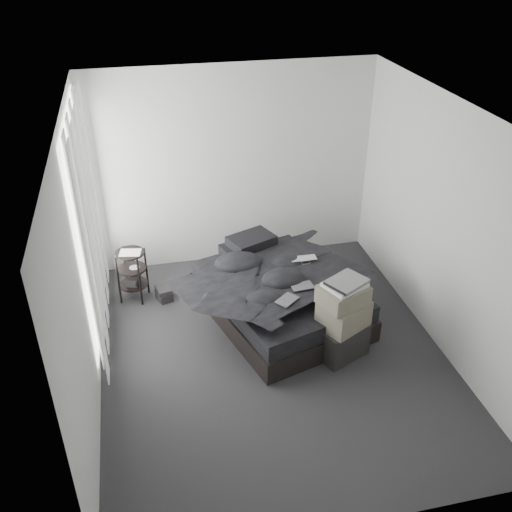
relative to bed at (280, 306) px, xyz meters
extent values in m
cube|color=#2A2A2C|center=(-0.25, -0.63, -0.13)|extent=(3.60, 4.20, 0.01)
cube|color=white|center=(-0.25, -0.63, 2.47)|extent=(3.60, 4.20, 0.01)
cube|color=silver|center=(-0.25, 1.47, 1.17)|extent=(3.60, 0.01, 2.60)
cube|color=silver|center=(-0.25, -2.73, 1.17)|extent=(3.60, 0.01, 2.60)
cube|color=silver|center=(-2.05, -0.63, 1.17)|extent=(0.01, 4.20, 2.60)
cube|color=silver|center=(1.55, -0.63, 1.17)|extent=(0.01, 4.20, 2.60)
cube|color=white|center=(-2.03, 0.27, 1.22)|extent=(0.02, 2.00, 2.30)
cube|color=white|center=(-1.98, 0.27, 1.15)|extent=(0.06, 2.12, 2.48)
cube|color=black|center=(0.00, 0.00, 0.00)|extent=(1.92, 2.23, 0.26)
cube|color=black|center=(0.00, 0.00, 0.23)|extent=(1.85, 2.16, 0.20)
imported|color=black|center=(0.01, -0.04, 0.44)|extent=(1.80, 1.95, 0.22)
cube|color=black|center=(-0.25, 0.69, 0.40)|extent=(0.66, 0.53, 0.13)
cube|color=black|center=(-0.19, 0.69, 0.52)|extent=(0.63, 0.54, 0.12)
imported|color=silver|center=(0.32, 0.14, 0.56)|extent=(0.31, 0.20, 0.02)
cube|color=black|center=(-0.08, -0.55, 0.56)|extent=(0.28, 0.27, 0.01)
cube|color=black|center=(0.15, -0.34, 0.56)|extent=(0.25, 0.17, 0.01)
cube|color=black|center=(0.34, -0.57, 0.57)|extent=(0.27, 0.28, 0.01)
cylinder|color=black|center=(-1.64, 0.74, 0.19)|extent=(0.45, 0.45, 0.64)
cube|color=white|center=(-1.64, 0.73, 0.52)|extent=(0.28, 0.23, 0.01)
cube|color=black|center=(-1.30, 0.63, -0.05)|extent=(0.21, 0.25, 0.16)
cube|color=black|center=(0.45, -0.79, 0.06)|extent=(0.62, 0.57, 0.38)
cube|color=#686252|center=(0.47, -0.79, 0.39)|extent=(0.59, 0.55, 0.29)
cube|color=#686252|center=(0.44, -0.79, 0.63)|extent=(0.55, 0.50, 0.20)
cube|color=silver|center=(0.45, -0.79, 0.75)|extent=(0.48, 0.44, 0.04)
cube|color=silver|center=(0.47, -0.79, 0.79)|extent=(0.47, 0.45, 0.04)
camera|label=1|loc=(-1.45, -5.21, 3.93)|focal=40.00mm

